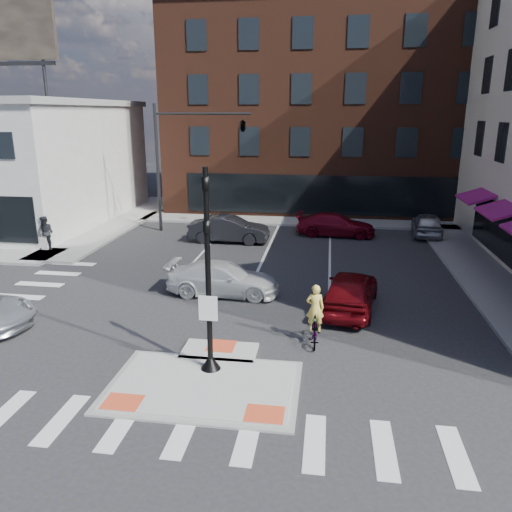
% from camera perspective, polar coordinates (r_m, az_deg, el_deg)
% --- Properties ---
extents(ground, '(120.00, 120.00, 0.00)m').
position_cam_1_polar(ground, '(15.10, -5.54, -13.77)').
color(ground, '#28282B').
rests_on(ground, ground).
extents(refuge_island, '(5.40, 4.65, 0.13)m').
position_cam_1_polar(refuge_island, '(14.86, -5.79, -14.09)').
color(refuge_island, gray).
rests_on(refuge_island, ground).
extents(sidewalk_nw, '(23.50, 20.50, 0.15)m').
position_cam_1_polar(sidewalk_nw, '(35.20, -26.69, 2.22)').
color(sidewalk_nw, gray).
rests_on(sidewalk_nw, ground).
extents(sidewalk_e, '(3.00, 24.00, 0.15)m').
position_cam_1_polar(sidewalk_e, '(25.02, 25.38, -2.75)').
color(sidewalk_e, gray).
rests_on(sidewalk_e, ground).
extents(sidewalk_n, '(26.00, 3.00, 0.15)m').
position_cam_1_polar(sidewalk_n, '(35.47, 7.68, 3.91)').
color(sidewalk_n, gray).
rests_on(sidewalk_n, ground).
extents(building_n, '(24.40, 18.40, 15.50)m').
position_cam_1_polar(building_n, '(44.67, 8.28, 16.38)').
color(building_n, '#4B2417').
rests_on(building_n, ground).
extents(building_far_left, '(10.00, 12.00, 10.00)m').
position_cam_1_polar(building_far_left, '(65.13, 1.93, 13.95)').
color(building_far_left, slate).
rests_on(building_far_left, ground).
extents(building_far_right, '(12.00, 12.00, 12.00)m').
position_cam_1_polar(building_far_right, '(66.94, 13.64, 14.44)').
color(building_far_right, brown).
rests_on(building_far_right, ground).
extents(signal_pole, '(0.60, 0.60, 5.98)m').
position_cam_1_polar(signal_pole, '(14.43, -5.43, -4.86)').
color(signal_pole, black).
rests_on(signal_pole, refuge_island).
extents(mast_arm_signal, '(6.10, 2.24, 8.00)m').
position_cam_1_polar(mast_arm_signal, '(31.44, -4.24, 13.74)').
color(mast_arm_signal, black).
rests_on(mast_arm_signal, ground).
extents(red_sedan, '(2.58, 4.91, 1.59)m').
position_cam_1_polar(red_sedan, '(19.87, 10.78, -3.89)').
color(red_sedan, maroon).
rests_on(red_sedan, ground).
extents(white_pickup, '(4.79, 2.01, 1.38)m').
position_cam_1_polar(white_pickup, '(21.26, -3.77, -2.59)').
color(white_pickup, white).
rests_on(white_pickup, ground).
extents(bg_car_dark, '(4.78, 1.71, 1.57)m').
position_cam_1_polar(bg_car_dark, '(29.82, -3.10, 3.10)').
color(bg_car_dark, '#232428').
rests_on(bg_car_dark, ground).
extents(bg_car_silver, '(2.15, 4.45, 1.47)m').
position_cam_1_polar(bg_car_silver, '(33.12, 18.97, 3.47)').
color(bg_car_silver, '#AEB0B5').
rests_on(bg_car_silver, ground).
extents(bg_car_red, '(4.97, 2.20, 1.42)m').
position_cam_1_polar(bg_car_red, '(31.71, 9.09, 3.57)').
color(bg_car_red, maroon).
rests_on(bg_car_red, ground).
extents(cyclist, '(0.64, 1.65, 2.09)m').
position_cam_1_polar(cyclist, '(16.91, 6.70, -7.71)').
color(cyclist, '#3F3F44').
rests_on(cyclist, ground).
extents(pedestrian_a, '(0.97, 0.78, 1.90)m').
position_cam_1_polar(pedestrian_a, '(29.72, -22.91, 2.41)').
color(pedestrian_a, black).
rests_on(pedestrian_a, sidewalk_nw).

